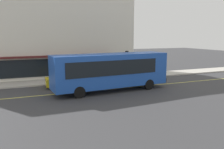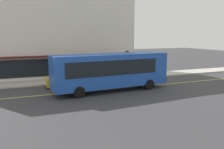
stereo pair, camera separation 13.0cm
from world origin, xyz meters
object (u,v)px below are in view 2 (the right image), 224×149
pedestrian_at_corner (135,66)px  car_yellow (68,80)px  pedestrian_near_storefront (144,67)px  pedestrian_mid_block (94,71)px  traffic_light (127,58)px  bus (111,70)px

pedestrian_at_corner → car_yellow: bearing=-162.2°
pedestrian_near_storefront → pedestrian_mid_block: bearing=-171.0°
car_yellow → pedestrian_mid_block: bearing=31.4°
car_yellow → pedestrian_at_corner: pedestrian_at_corner is taller
traffic_light → pedestrian_at_corner: bearing=31.9°
car_yellow → pedestrian_at_corner: bearing=17.8°
traffic_light → car_yellow: bearing=-165.6°
traffic_light → pedestrian_mid_block: bearing=178.0°
bus → pedestrian_at_corner: bearing=47.4°
pedestrian_mid_block → pedestrian_at_corner: 5.84m
pedestrian_mid_block → pedestrian_at_corner: bearing=8.6°
traffic_light → pedestrian_mid_block: (-4.14, 0.15, -1.46)m
bus → traffic_light: size_ratio=3.53×
bus → car_yellow: size_ratio=2.58×
pedestrian_at_corner → pedestrian_near_storefront: (1.38, 0.26, -0.14)m
bus → traffic_light: bus is taller
traffic_light → pedestrian_near_storefront: 3.56m
bus → traffic_light: 6.72m
car_yellow → pedestrian_near_storefront: bearing=17.0°
pedestrian_at_corner → pedestrian_near_storefront: size_ratio=1.13×
pedestrian_mid_block → pedestrian_at_corner: pedestrian_at_corner is taller
traffic_light → pedestrian_at_corner: (1.63, 1.02, -1.27)m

